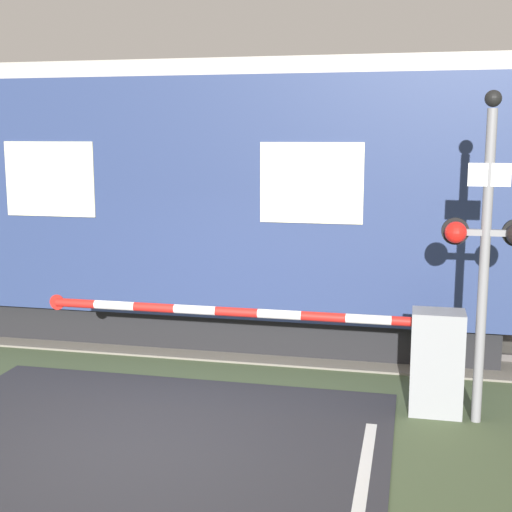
{
  "coord_description": "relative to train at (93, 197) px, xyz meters",
  "views": [
    {
      "loc": [
        2.75,
        -6.66,
        3.23
      ],
      "look_at": [
        0.79,
        2.15,
        1.69
      ],
      "focal_mm": 50.0,
      "sensor_mm": 36.0,
      "label": 1
    }
  ],
  "objects": [
    {
      "name": "ground_plane",
      "position": [
        2.53,
        -4.41,
        -2.19
      ],
      "size": [
        80.0,
        80.0,
        0.0
      ],
      "primitive_type": "plane",
      "color": "#475638"
    },
    {
      "name": "crossing_barrier",
      "position": [
        5.23,
        -2.86,
        -1.49
      ],
      "size": [
        5.19,
        0.44,
        1.23
      ],
      "color": "gray",
      "rests_on": "ground_plane"
    },
    {
      "name": "train",
      "position": [
        0.0,
        0.0,
        0.0
      ],
      "size": [
        14.18,
        2.84,
        4.28
      ],
      "color": "black",
      "rests_on": "ground_plane"
    },
    {
      "name": "track_bed",
      "position": [
        2.53,
        0.0,
        -2.16
      ],
      "size": [
        36.0,
        3.2,
        0.13
      ],
      "color": "slate",
      "rests_on": "ground_plane"
    },
    {
      "name": "signal_post",
      "position": [
        6.05,
        -3.02,
        -0.1
      ],
      "size": [
        0.94,
        0.26,
        3.69
      ],
      "color": "gray",
      "rests_on": "ground_plane"
    }
  ]
}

